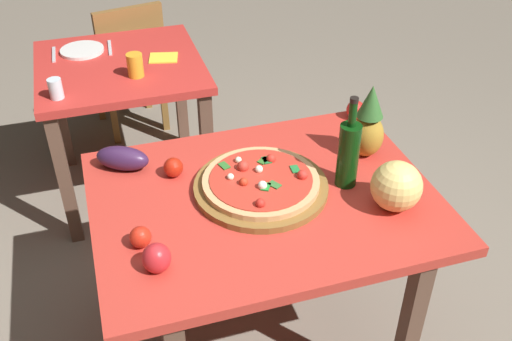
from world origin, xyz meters
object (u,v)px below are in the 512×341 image
object	(u,v)px
wine_bottle	(348,153)
dinner_plate	(82,50)
background_table	(122,87)
tomato_near_board	(356,110)
pineapple_left	(368,125)
knife_utensil	(110,48)
dining_chair	(129,61)
drinking_glass_water	(56,89)
melon	(396,186)
drinking_glass_juice	(135,65)
pizza	(260,181)
display_table	(264,217)
tomato_at_corner	(140,237)
pizza_board	(260,187)
napkin_folded	(164,58)
bell_pepper	(157,258)
tomato_beside_pepper	(173,167)
eggplant	(123,158)
fork_utensil	(54,54)

from	to	relation	value
wine_bottle	dinner_plate	size ratio (longest dim) A/B	1.58
background_table	tomato_near_board	xyz separation A→B (m)	(0.89, -0.83, 0.17)
pineapple_left	knife_utensil	world-z (taller)	pineapple_left
dining_chair	drinking_glass_water	world-z (taller)	drinking_glass_water
melon	drinking_glass_juice	world-z (taller)	melon
background_table	knife_utensil	distance (m)	0.23
pizza	pineapple_left	xyz separation A→B (m)	(0.45, 0.09, 0.09)
pizza	wine_bottle	size ratio (longest dim) A/B	1.19
display_table	drinking_glass_juice	world-z (taller)	drinking_glass_juice
display_table	pineapple_left	distance (m)	0.52
tomato_at_corner	dinner_plate	bearing A→B (deg)	92.97
pizza	melon	size ratio (longest dim) A/B	2.38
pizza_board	napkin_folded	xyz separation A→B (m)	(-0.14, 1.18, -0.01)
drinking_glass_water	bell_pepper	bearing A→B (deg)	-78.08
drinking_glass_water	knife_utensil	xyz separation A→B (m)	(0.28, 0.47, -0.04)
drinking_glass_juice	pizza_board	bearing A→B (deg)	-73.90
pizza_board	pineapple_left	size ratio (longest dim) A/B	1.61
dinner_plate	knife_utensil	xyz separation A→B (m)	(0.14, 0.00, -0.00)
wine_bottle	tomato_beside_pepper	xyz separation A→B (m)	(-0.58, 0.23, -0.09)
pizza	pizza_board	bearing A→B (deg)	-117.65
eggplant	fork_utensil	xyz separation A→B (m)	(-0.22, 1.10, -0.04)
tomato_at_corner	drinking_glass_water	world-z (taller)	drinking_glass_water
dining_chair	napkin_folded	xyz separation A→B (m)	(0.13, -0.64, 0.29)
bell_pepper	knife_utensil	distance (m)	1.66
bell_pepper	drinking_glass_juice	bearing A→B (deg)	84.91
wine_bottle	bell_pepper	distance (m)	0.75
tomato_at_corner	melon	bearing A→B (deg)	-4.11
drinking_glass_water	knife_utensil	distance (m)	0.55
melon	pizza_board	bearing A→B (deg)	151.28
drinking_glass_juice	display_table	bearing A→B (deg)	-74.32
display_table	fork_utensil	xyz separation A→B (m)	(-0.66, 1.41, 0.10)
pizza	dining_chair	bearing A→B (deg)	98.32
fork_utensil	knife_utensil	xyz separation A→B (m)	(0.28, 0.00, 0.00)
melon	drinking_glass_water	size ratio (longest dim) A/B	1.88
display_table	pizza	xyz separation A→B (m)	(-0.00, 0.04, 0.13)
display_table	background_table	xyz separation A→B (m)	(-0.36, 1.22, -0.04)
pizza_board	pizza	distance (m)	0.03
pizza_board	drinking_glass_water	world-z (taller)	drinking_glass_water
drinking_glass_water	knife_utensil	world-z (taller)	drinking_glass_water
fork_utensil	pizza_board	bearing A→B (deg)	-62.91
drinking_glass_juice	pizza	bearing A→B (deg)	-73.86
napkin_folded	knife_utensil	bearing A→B (deg)	140.41
knife_utensil	drinking_glass_juice	bearing A→B (deg)	-72.87
drinking_glass_juice	napkin_folded	size ratio (longest dim) A/B	0.80
drinking_glass_juice	dining_chair	bearing A→B (deg)	87.85
fork_utensil	eggplant	bearing A→B (deg)	-77.36
background_table	melon	distance (m)	1.62
tomato_beside_pepper	napkin_folded	xyz separation A→B (m)	(0.14, 1.00, -0.03)
pizza	dinner_plate	size ratio (longest dim) A/B	1.87
pizza	melon	bearing A→B (deg)	-28.84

